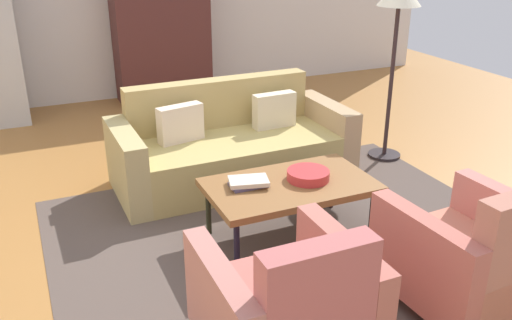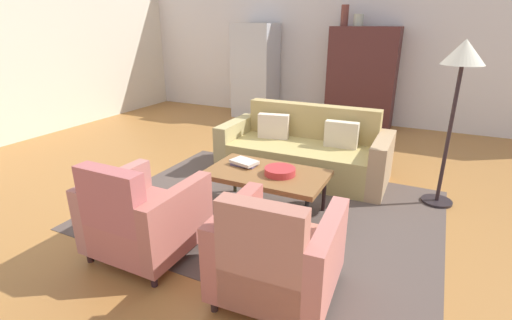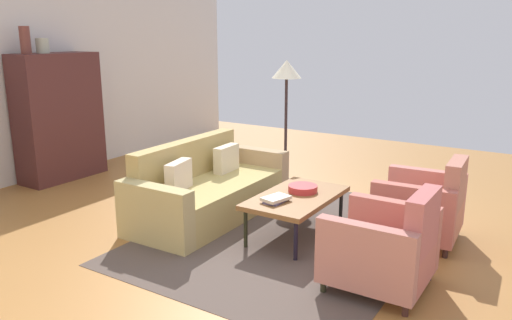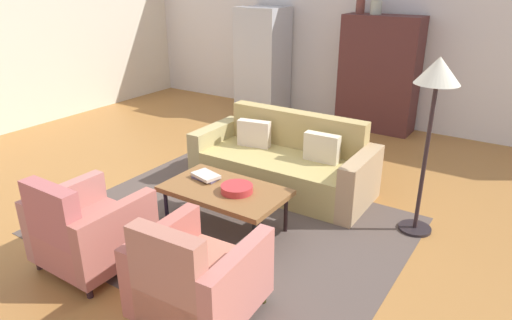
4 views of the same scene
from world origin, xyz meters
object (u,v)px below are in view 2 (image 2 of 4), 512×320
Objects in this scene: fruit_bowl at (280,171)px; vase_round at (358,20)px; couch at (305,152)px; book_stack at (244,163)px; coffee_table at (267,176)px; cabinet at (362,78)px; armchair_left at (141,219)px; armchair_right at (275,258)px; floor_lamp at (461,69)px; vase_tall at (345,15)px; refrigerator at (256,71)px.

vase_round is at bearing 92.58° from fruit_bowl.
vase_round is (-0.18, 3.91, 1.42)m from fruit_bowl.
couch is 1.17m from book_stack.
couch is at bearing 97.04° from fruit_bowl.
cabinet reaches higher than coffee_table.
armchair_right is at bearing 0.24° from armchair_left.
cabinet reaches higher than fruit_bowl.
coffee_table is 2.16m from floor_lamp.
coffee_table is at bearing 89.31° from couch.
armchair_left is 0.49× the size of cabinet.
cabinet is (0.12, 2.73, 0.61)m from couch.
vase_tall is (-0.43, 3.91, 1.50)m from fruit_bowl.
couch is at bearing -52.65° from refrigerator.
vase_round reaches higher than armchair_right.
vase_tall is (-0.40, -0.00, 1.08)m from cabinet.
floor_lamp is (1.48, -2.89, 0.54)m from cabinet.
floor_lamp is (2.20, 2.18, 1.10)m from armchair_left.
refrigerator is at bearing -53.40° from couch.
vase_round is (-0.03, 2.72, 1.61)m from couch.
floor_lamp is (1.60, -0.17, 1.16)m from couch.
book_stack is 0.18× the size of floor_lamp.
refrigerator is (-1.40, 4.97, 0.58)m from armchair_left.
refrigerator is at bearing -177.10° from vase_round.
book_stack is 4.13m from refrigerator.
fruit_bowl is 4.39m from refrigerator.
armchair_left is 5.34m from vase_tall.
couch is at bearing -89.37° from vase_round.
book_stack is at bearing 166.10° from coffee_table.
armchair_left is 2.82× the size of book_stack.
refrigerator is (-1.72, -0.10, -1.05)m from vase_tall.
fruit_bowl is 0.86× the size of vase_tall.
armchair_left reaches higher than couch.
fruit_bowl is at bearing 108.11° from armchair_right.
armchair_left is 2.45× the size of vase_tall.
vase_tall is (-0.88, 5.07, 1.64)m from armchair_right.
armchair_right reaches higher than book_stack.
couch is 2.40× the size of armchair_left.
vase_round is at bearing -178.19° from cabinet.
cabinet is 1.01m from vase_round.
vase_tall is (0.32, 5.07, 1.64)m from armchair_left.
armchair_right reaches higher than fruit_bowl.
refrigerator reaches higher than couch.
fruit_bowl is at bearing -0.00° from coffee_table.
cabinet is (0.72, 5.08, 0.56)m from armchair_left.
fruit_bowl is at bearing -89.62° from cabinet.
vase_round is (0.25, 0.00, -0.08)m from vase_tall.
fruit_bowl is at bearing 96.29° from couch.
refrigerator reaches higher than armchair_right.
coffee_table is 0.67× the size of cabinet.
floor_lamp is at bearing 45.04° from armchair_left.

